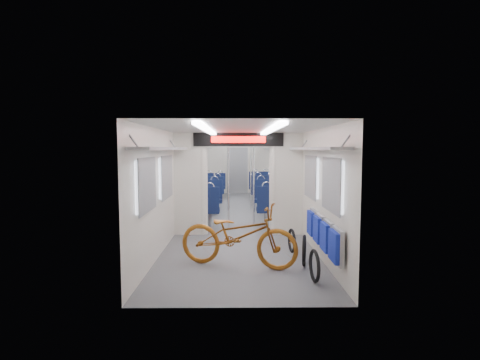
% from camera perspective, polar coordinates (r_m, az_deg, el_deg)
% --- Properties ---
extents(carriage, '(12.00, 12.02, 2.31)m').
position_cam_1_polar(carriage, '(10.18, -0.29, 2.28)').
color(carriage, '#515456').
rests_on(carriage, ground).
extents(bicycle, '(2.11, 1.24, 1.05)m').
position_cam_1_polar(bicycle, '(6.22, -0.30, -8.41)').
color(bicycle, '#925015').
rests_on(bicycle, ground).
extents(flip_bench, '(0.12, 2.10, 0.51)m').
position_cam_1_polar(flip_bench, '(6.27, 12.48, -7.90)').
color(flip_bench, gray).
rests_on(flip_bench, carriage).
extents(bike_hoop_a, '(0.08, 0.49, 0.49)m').
position_cam_1_polar(bike_hoop_a, '(5.70, 11.27, -12.94)').
color(bike_hoop_a, black).
rests_on(bike_hoop_a, ground).
extents(bike_hoop_b, '(0.16, 0.52, 0.52)m').
position_cam_1_polar(bike_hoop_b, '(6.40, 9.75, -10.75)').
color(bike_hoop_b, black).
rests_on(bike_hoop_b, ground).
extents(bike_hoop_c, '(0.10, 0.46, 0.46)m').
position_cam_1_polar(bike_hoop_c, '(7.17, 7.89, -9.32)').
color(bike_hoop_c, black).
rests_on(bike_hoop_c, ground).
extents(seat_bay_near_left, '(0.93, 2.17, 1.13)m').
position_cam_1_polar(seat_bay_near_left, '(10.29, -5.51, -3.00)').
color(seat_bay_near_left, '#0C1639').
rests_on(seat_bay_near_left, ground).
extents(seat_bay_near_right, '(0.94, 2.21, 1.14)m').
position_cam_1_polar(seat_bay_near_right, '(10.38, 4.88, -2.90)').
color(seat_bay_near_right, '#0C1639').
rests_on(seat_bay_near_right, ground).
extents(seat_bay_far_left, '(0.90, 2.01, 1.08)m').
position_cam_1_polar(seat_bay_far_left, '(14.20, -4.14, -0.94)').
color(seat_bay_far_left, '#0C1639').
rests_on(seat_bay_far_left, ground).
extents(seat_bay_far_right, '(0.94, 2.24, 1.15)m').
position_cam_1_polar(seat_bay_far_right, '(14.09, 3.44, -0.86)').
color(seat_bay_far_right, '#0C1639').
rests_on(seat_bay_far_right, ground).
extents(stanchion_near_left, '(0.04, 0.04, 2.30)m').
position_cam_1_polar(stanchion_near_left, '(8.89, -1.75, -0.36)').
color(stanchion_near_left, silver).
rests_on(stanchion_near_left, ground).
extents(stanchion_near_right, '(0.04, 0.04, 2.30)m').
position_cam_1_polar(stanchion_near_right, '(9.34, 2.11, -0.11)').
color(stanchion_near_right, silver).
rests_on(stanchion_near_right, ground).
extents(stanchion_far_left, '(0.05, 0.05, 2.30)m').
position_cam_1_polar(stanchion_far_left, '(12.56, -1.78, 1.14)').
color(stanchion_far_left, silver).
rests_on(stanchion_far_left, ground).
extents(stanchion_far_right, '(0.04, 0.04, 2.30)m').
position_cam_1_polar(stanchion_far_right, '(12.00, 1.65, 0.97)').
color(stanchion_far_right, silver).
rests_on(stanchion_far_right, ground).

